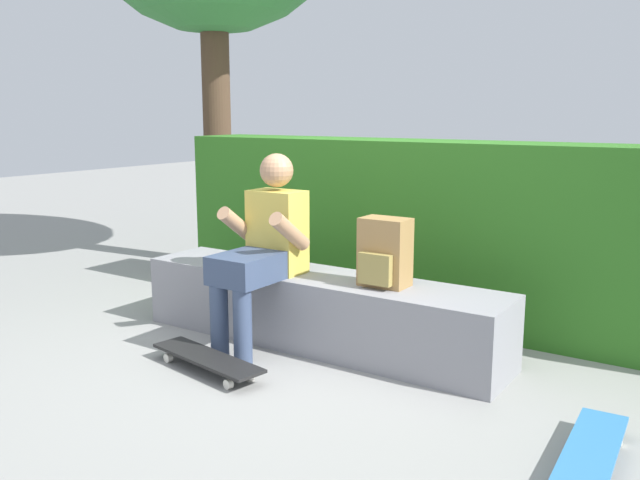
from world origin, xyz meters
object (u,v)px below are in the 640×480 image
at_px(backpack_on_bench, 384,253).
at_px(bench_main, 318,310).
at_px(skateboard_beside_bench, 591,452).
at_px(person_skater, 263,245).
at_px(skateboard_near_person, 207,359).

bearing_deg(backpack_on_bench, bench_main, 178.86).
bearing_deg(skateboard_beside_bench, bench_main, 160.17).
bearing_deg(person_skater, skateboard_beside_bench, -11.73).
bearing_deg(skateboard_beside_bench, person_skater, 168.27).
height_order(person_skater, backpack_on_bench, person_skater).
height_order(bench_main, skateboard_near_person, bench_main).
distance_m(bench_main, person_skater, 0.54).
height_order(bench_main, backpack_on_bench, backpack_on_bench).
bearing_deg(skateboard_near_person, bench_main, 70.10).
distance_m(person_skater, skateboard_near_person, 0.77).
bearing_deg(bench_main, person_skater, -138.86).
bearing_deg(bench_main, backpack_on_bench, -1.14).
distance_m(bench_main, backpack_on_bench, 0.63).
height_order(person_skater, skateboard_beside_bench, person_skater).
bearing_deg(person_skater, bench_main, 41.14).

